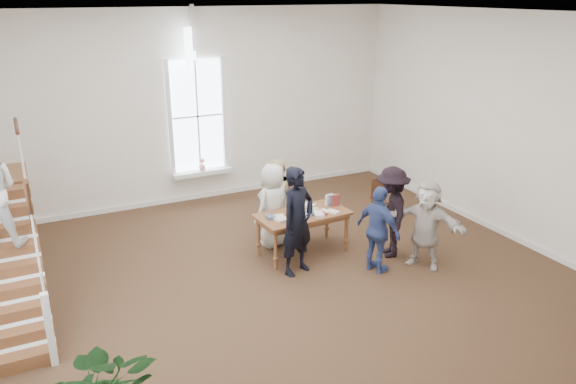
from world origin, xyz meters
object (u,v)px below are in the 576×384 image
woman_cluster_c (426,224)px  elderly_woman (273,205)px  person_yellow (276,197)px  side_chair (381,196)px  woman_cluster_a (378,230)px  police_officer (298,221)px  library_table (303,218)px  woman_cluster_b (391,212)px

woman_cluster_c → elderly_woman: bearing=-167.1°
person_yellow → side_chair: bearing=139.8°
person_yellow → woman_cluster_a: size_ratio=1.00×
police_officer → woman_cluster_a: size_ratio=1.23×
police_officer → side_chair: (2.87, 1.51, -0.50)m
woman_cluster_c → woman_cluster_a: bearing=-135.2°
library_table → woman_cluster_b: woman_cluster_b is taller
side_chair → person_yellow: bearing=179.1°
woman_cluster_a → elderly_woman: bearing=18.5°
elderly_woman → woman_cluster_b: bearing=120.0°
woman_cluster_a → library_table: bearing=19.9°
person_yellow → side_chair: 2.50m
woman_cluster_a → police_officer: bearing=50.4°
woman_cluster_b → side_chair: (0.96, 1.67, -0.39)m
library_table → woman_cluster_a: (0.86, -1.26, 0.07)m
police_officer → woman_cluster_c: 2.36m
police_officer → elderly_woman: size_ratio=1.18×
police_officer → woman_cluster_c: (2.21, -0.81, -0.16)m
police_officer → person_yellow: police_officer is taller
library_table → police_officer: size_ratio=0.92×
library_table → woman_cluster_c: woman_cluster_c is taller
woman_cluster_b → woman_cluster_c: size_ratio=1.06×
elderly_woman → person_yellow: size_ratio=1.05×
police_officer → elderly_woman: 1.26m
library_table → elderly_woman: (-0.35, 0.61, 0.10)m
library_table → person_yellow: bearing=89.1°
woman_cluster_a → woman_cluster_b: (0.60, 0.45, 0.07)m
woman_cluster_b → elderly_woman: bearing=-102.7°
person_yellow → side_chair: (2.47, -0.24, -0.31)m
person_yellow → woman_cluster_b: size_ratio=0.91×
woman_cluster_b → person_yellow: bearing=-116.4°
woman_cluster_a → woman_cluster_c: 0.92m
woman_cluster_a → side_chair: size_ratio=1.79×
elderly_woman → woman_cluster_b: woman_cluster_b is taller
woman_cluster_c → side_chair: woman_cluster_c is taller
elderly_woman → woman_cluster_a: 2.22m
police_officer → woman_cluster_a: bearing=-45.2°
woman_cluster_b → woman_cluster_c: (0.30, -0.65, -0.05)m
woman_cluster_b → woman_cluster_a: bearing=-27.8°
elderly_woman → woman_cluster_b: size_ratio=0.96×
woman_cluster_a → woman_cluster_b: bearing=-67.6°
person_yellow → library_table: bearing=58.0°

